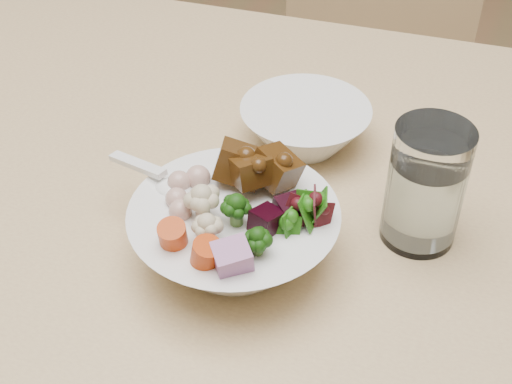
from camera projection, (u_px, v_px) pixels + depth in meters
dining_table at (438, 324)px, 0.74m from camera, size 1.77×1.10×0.79m
chair_far at (368, 121)px, 1.47m from camera, size 0.45×0.45×0.83m
food_bowl at (236, 230)px, 0.69m from camera, size 0.20×0.20×0.11m
soup_spoon at (164, 182)px, 0.70m from camera, size 0.11×0.05×0.02m
water_glass at (425, 190)px, 0.69m from camera, size 0.08×0.08×0.13m
side_bowl at (305, 126)px, 0.84m from camera, size 0.15×0.15×0.05m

